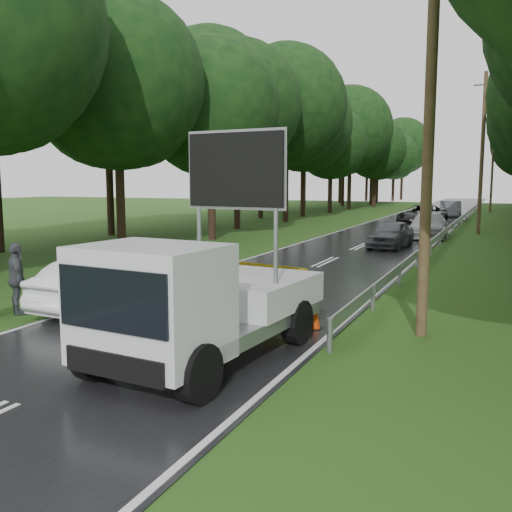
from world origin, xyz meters
The scene contains 20 objects.
ground centered at (0.00, 0.00, 0.00)m, with size 160.00×160.00×0.00m, color #2B4E16.
road centered at (0.00, 30.00, 0.01)m, with size 7.00×140.00×0.02m, color black.
guardrail centered at (3.70, 29.67, 0.55)m, with size 0.12×60.06×0.70m.
utility_pole_near centered at (5.20, 2.00, 5.06)m, with size 1.40×0.24×10.00m.
utility_pole_mid centered at (5.20, 28.00, 5.06)m, with size 1.40×0.24×10.00m.
utility_pole_far centered at (5.20, 54.00, 5.06)m, with size 1.40×0.24×10.00m.
police_sedan centered at (-2.80, 1.29, 0.71)m, with size 1.69×4.34×1.55m.
work_truck centered at (1.67, -1.69, 1.18)m, with size 2.87×5.64×4.34m.
barrier centered at (0.80, 3.38, 0.87)m, with size 2.75×0.60×1.15m.
officer centered at (-0.19, 2.00, 0.81)m, with size 0.59×0.39×1.63m, color #D8C40B.
civilian centered at (0.07, 1.20, 0.89)m, with size 0.87×0.68×1.79m, color #17289B.
bystander_mid centered at (-4.51, -0.06, 0.92)m, with size 1.08×0.45×1.84m, color #44474C.
queue_car_first centered at (1.50, 18.26, 0.70)m, with size 1.65×4.10×1.40m, color #44464C.
queue_car_second centered at (2.60, 24.26, 0.75)m, with size 2.10×5.15×1.50m, color #9B9FA3.
queue_car_third centered at (1.15, 32.34, 0.80)m, with size 2.65×5.75×1.60m, color black.
queue_car_fourth centered at (2.40, 40.40, 0.81)m, with size 1.71×4.91×1.62m, color #464A4F.
cone_center centered at (-1.00, 0.83, 0.37)m, with size 0.36×0.36×0.76m.
cone_far centered at (1.30, 2.50, 0.33)m, with size 0.33×0.33×0.69m.
cone_left_mid centered at (-3.40, 3.00, 0.39)m, with size 0.38×0.38×0.80m.
cone_right centered at (2.87, 1.58, 0.36)m, with size 0.35×0.35×0.74m.
Camera 1 is at (6.78, -10.64, 3.42)m, focal length 40.00 mm.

